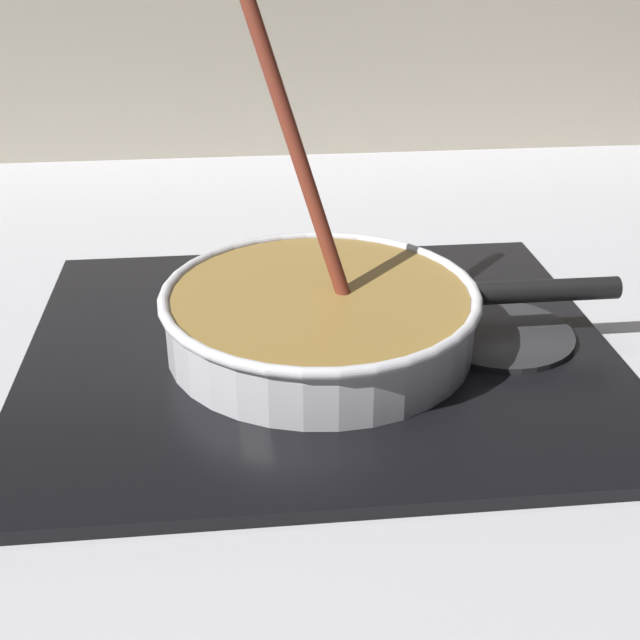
# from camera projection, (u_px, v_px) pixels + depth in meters

# --- Properties ---
(ground) EXTENTS (2.40, 1.60, 0.04)m
(ground) POSITION_uv_depth(u_px,v_px,m) (161.00, 429.00, 0.73)
(ground) COLOR #B7B7BC
(hob_plate) EXTENTS (0.56, 0.48, 0.01)m
(hob_plate) POSITION_uv_depth(u_px,v_px,m) (320.00, 351.00, 0.80)
(hob_plate) COLOR black
(hob_plate) RESTS_ON ground
(burner_ring) EXTENTS (0.16, 0.16, 0.01)m
(burner_ring) POSITION_uv_depth(u_px,v_px,m) (320.00, 342.00, 0.80)
(burner_ring) COLOR #592D0C
(burner_ring) RESTS_ON hob_plate
(spare_burner) EXTENTS (0.15, 0.15, 0.01)m
(spare_burner) POSITION_uv_depth(u_px,v_px,m) (498.00, 334.00, 0.81)
(spare_burner) COLOR #262628
(spare_burner) RESTS_ON hob_plate
(cooking_pan) EXTENTS (0.44, 0.30, 0.32)m
(cooking_pan) POSITION_uv_depth(u_px,v_px,m) (321.00, 315.00, 0.79)
(cooking_pan) COLOR silver
(cooking_pan) RESTS_ON hob_plate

